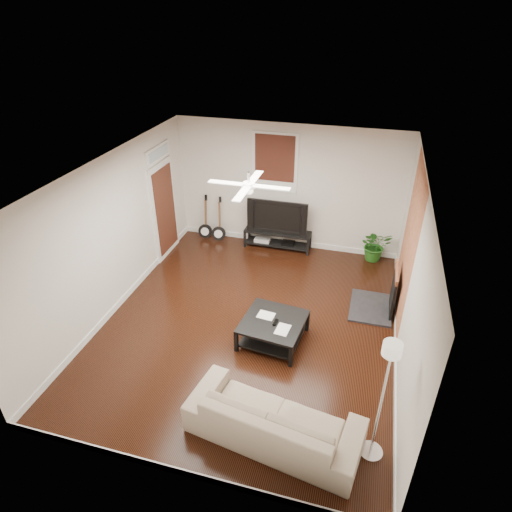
{
  "coord_description": "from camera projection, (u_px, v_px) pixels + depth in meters",
  "views": [
    {
      "loc": [
        1.73,
        -5.81,
        4.99
      ],
      "look_at": [
        0.0,
        0.4,
        1.15
      ],
      "focal_mm": 30.57,
      "sensor_mm": 36.0,
      "label": 1
    }
  ],
  "objects": [
    {
      "name": "window_back",
      "position": [
        275.0,
        163.0,
        9.29
      ],
      "size": [
        1.0,
        0.06,
        1.3
      ],
      "primitive_type": "cube",
      "color": "#34130E",
      "rests_on": "wall_back"
    },
    {
      "name": "potted_plant",
      "position": [
        375.0,
        245.0,
        9.45
      ],
      "size": [
        0.78,
        0.72,
        0.72
      ],
      "primitive_type": "imported",
      "rotation": [
        0.0,
        0.0,
        0.28
      ],
      "color": "#23601B",
      "rests_on": "floor"
    },
    {
      "name": "brick_accent",
      "position": [
        408.0,
        246.0,
        7.3
      ],
      "size": [
        0.02,
        2.2,
        2.8
      ],
      "primitive_type": "cube",
      "color": "#B05E39",
      "rests_on": "floor"
    },
    {
      "name": "sofa",
      "position": [
        274.0,
        419.0,
        5.58
      ],
      "size": [
        2.36,
        1.23,
        0.66
      ],
      "primitive_type": "imported",
      "rotation": [
        0.0,
        0.0,
        2.98
      ],
      "color": "beige",
      "rests_on": "floor"
    },
    {
      "name": "floor_lamp",
      "position": [
        381.0,
        403.0,
        5.08
      ],
      "size": [
        0.35,
        0.35,
        1.84
      ],
      "primitive_type": null,
      "rotation": [
        0.0,
        0.0,
        -0.16
      ],
      "color": "white",
      "rests_on": "floor"
    },
    {
      "name": "fireplace",
      "position": [
        382.0,
        289.0,
        7.85
      ],
      "size": [
        0.8,
        1.1,
        0.92
      ],
      "primitive_type": "cube",
      "color": "black",
      "rests_on": "floor"
    },
    {
      "name": "guitar_left",
      "position": [
        204.0,
        218.0,
        10.21
      ],
      "size": [
        0.36,
        0.28,
        1.07
      ],
      "primitive_type": null,
      "rotation": [
        0.0,
        0.0,
        0.16
      ],
      "color": "black",
      "rests_on": "floor"
    },
    {
      "name": "tv",
      "position": [
        278.0,
        215.0,
        9.7
      ],
      "size": [
        1.35,
        0.18,
        0.78
      ],
      "primitive_type": "imported",
      "color": "black",
      "rests_on": "tv_stand"
    },
    {
      "name": "tv_stand",
      "position": [
        277.0,
        239.0,
        9.99
      ],
      "size": [
        1.51,
        0.4,
        0.42
      ],
      "primitive_type": "cube",
      "color": "black",
      "rests_on": "floor"
    },
    {
      "name": "guitar_right",
      "position": [
        218.0,
        220.0,
        10.1
      ],
      "size": [
        0.38,
        0.31,
        1.07
      ],
      "primitive_type": null,
      "rotation": [
        0.0,
        0.0,
        0.26
      ],
      "color": "black",
      "rests_on": "floor"
    },
    {
      "name": "room",
      "position": [
        249.0,
        255.0,
        7.04
      ],
      "size": [
        5.01,
        6.01,
        2.81
      ],
      "color": "black",
      "rests_on": "ground"
    },
    {
      "name": "door_left",
      "position": [
        164.0,
        201.0,
        9.26
      ],
      "size": [
        0.08,
        1.0,
        2.5
      ],
      "primitive_type": "cube",
      "color": "white",
      "rests_on": "wall_left"
    },
    {
      "name": "ceiling_fan",
      "position": [
        249.0,
        185.0,
        6.43
      ],
      "size": [
        1.24,
        1.24,
        0.32
      ],
      "primitive_type": null,
      "color": "white",
      "rests_on": "ceiling"
    },
    {
      "name": "coffee_table",
      "position": [
        273.0,
        330.0,
        7.26
      ],
      "size": [
        1.09,
        1.09,
        0.41
      ],
      "primitive_type": "cube",
      "rotation": [
        0.0,
        0.0,
        -0.11
      ],
      "color": "black",
      "rests_on": "floor"
    }
  ]
}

